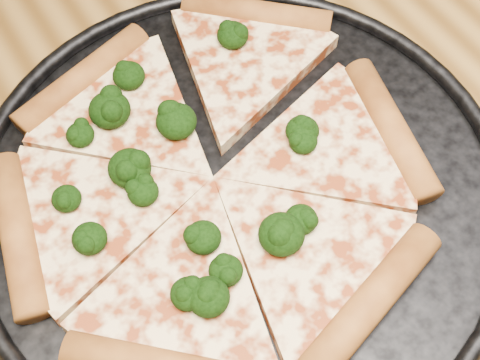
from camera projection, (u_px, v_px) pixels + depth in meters
dining_table at (278, 207)px, 0.63m from camera, size 1.20×0.90×0.75m
pizza_pan at (240, 186)px, 0.52m from camera, size 0.41×0.41×0.02m
pizza at (215, 174)px, 0.52m from camera, size 0.35×0.35×0.03m
broccoli_florets at (182, 170)px, 0.51m from camera, size 0.21×0.22×0.02m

